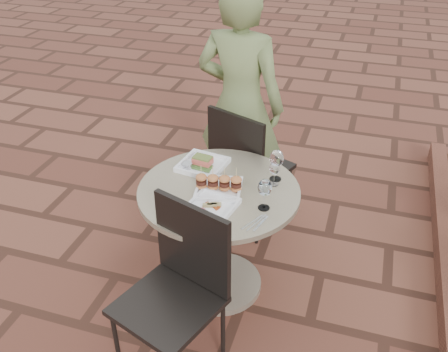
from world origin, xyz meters
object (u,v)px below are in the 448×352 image
(chair_near, at_px, (180,280))
(diner, at_px, (240,105))
(plate_tuna, at_px, (212,206))
(plate_sliders, at_px, (219,185))
(cafe_table, at_px, (219,224))
(chair_far, at_px, (245,161))
(plate_salmon, at_px, (203,164))

(chair_near, bearing_deg, diner, 113.45)
(plate_tuna, bearing_deg, chair_near, -96.51)
(diner, bearing_deg, chair_near, 100.36)
(plate_sliders, bearing_deg, cafe_table, 106.88)
(cafe_table, relative_size, plate_tuna, 3.31)
(chair_far, bearing_deg, cafe_table, 113.87)
(diner, bearing_deg, plate_tuna, 104.13)
(chair_near, bearing_deg, plate_salmon, 120.16)
(chair_far, bearing_deg, plate_tuna, 114.88)
(diner, bearing_deg, plate_salmon, 92.61)
(cafe_table, height_order, chair_far, chair_far)
(cafe_table, bearing_deg, chair_far, 91.85)
(diner, relative_size, plate_salmon, 5.94)
(plate_salmon, bearing_deg, chair_near, -79.23)
(cafe_table, distance_m, diner, 0.93)
(cafe_table, height_order, plate_tuna, plate_tuna)
(cafe_table, distance_m, chair_far, 0.63)
(cafe_table, bearing_deg, chair_near, -92.28)
(chair_far, relative_size, chair_near, 1.00)
(cafe_table, height_order, plate_sliders, plate_sliders)
(diner, bearing_deg, plate_sliders, 104.68)
(chair_near, height_order, plate_salmon, chair_near)
(chair_near, distance_m, plate_tuna, 0.42)
(chair_far, xyz_separation_m, chair_near, (-0.00, -1.18, 0.00))
(chair_near, height_order, plate_tuna, chair_near)
(plate_sliders, bearing_deg, plate_tuna, -85.21)
(plate_sliders, relative_size, plate_tuna, 1.04)
(chair_far, distance_m, plate_sliders, 0.69)
(chair_far, distance_m, diner, 0.38)
(chair_far, height_order, plate_tuna, chair_far)
(plate_salmon, relative_size, plate_tuna, 1.05)
(chair_far, bearing_deg, plate_sliders, 114.41)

